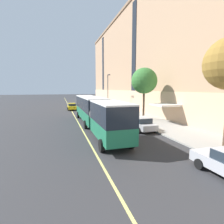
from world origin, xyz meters
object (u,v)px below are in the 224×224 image
at_px(parked_car_silver_1, 141,124).
at_px(parked_car_silver_3, 99,106).
at_px(parked_car_navy_2, 107,109).
at_px(taxi_cab, 72,107).
at_px(city_bus, 95,111).
at_px(parked_car_black_4, 117,114).
at_px(street_lamp, 108,88).
at_px(street_tree_mid_block, 144,81).

height_order(parked_car_silver_1, parked_car_silver_3, same).
bearing_deg(parked_car_silver_3, parked_car_navy_2, -91.28).
bearing_deg(taxi_cab, parked_car_silver_3, 2.35).
relative_size(parked_car_silver_1, parked_car_navy_2, 1.06).
relative_size(city_bus, parked_car_navy_2, 4.60).
height_order(parked_car_navy_2, parked_car_black_4, same).
distance_m(parked_car_silver_1, parked_car_black_4, 8.38).
distance_m(parked_car_black_4, street_lamp, 12.99).
height_order(city_bus, parked_car_navy_2, city_bus).
distance_m(parked_car_silver_1, parked_car_silver_3, 22.52).
xyz_separation_m(parked_car_black_4, street_lamp, (1.93, 12.17, 4.10)).
bearing_deg(parked_car_black_4, city_bus, -130.58).
relative_size(parked_car_black_4, taxi_cab, 0.99).
xyz_separation_m(parked_car_silver_1, taxi_cab, (-6.44, 22.26, -0.00)).
height_order(parked_car_silver_3, street_tree_mid_block, street_tree_mid_block).
xyz_separation_m(parked_car_navy_2, street_lamp, (1.88, 5.88, 4.10)).
relative_size(city_bus, street_tree_mid_block, 2.53).
bearing_deg(city_bus, parked_car_black_4, 49.42).
bearing_deg(city_bus, street_lamp, 69.45).
xyz_separation_m(city_bus, parked_car_navy_2, (4.73, 11.75, -1.36)).
xyz_separation_m(parked_car_silver_3, parked_car_black_4, (-0.23, -14.14, -0.00)).
bearing_deg(taxi_cab, parked_car_navy_2, -50.65).
relative_size(city_bus, street_lamp, 2.51).
relative_size(parked_car_silver_1, parked_car_black_4, 1.03).
xyz_separation_m(street_tree_mid_block, street_lamp, (-1.56, 14.72, -1.11)).
relative_size(city_bus, taxi_cab, 4.42).
bearing_deg(taxi_cab, parked_car_black_4, -66.04).
distance_m(parked_car_navy_2, taxi_cab, 9.81).
height_order(parked_car_black_4, taxi_cab, same).
bearing_deg(street_tree_mid_block, taxi_cab, 120.45).
bearing_deg(city_bus, street_tree_mid_block, 19.55).
relative_size(parked_car_silver_3, taxi_cab, 1.04).
distance_m(city_bus, street_lamp, 19.02).
bearing_deg(city_bus, taxi_cab, 94.42).
relative_size(parked_car_navy_2, parked_car_silver_3, 0.92).
xyz_separation_m(parked_car_black_4, street_tree_mid_block, (3.49, -2.55, 5.21)).
relative_size(parked_car_black_4, street_tree_mid_block, 0.56).
bearing_deg(parked_car_silver_1, parked_car_navy_2, 90.85).
distance_m(city_bus, parked_car_navy_2, 12.74).
height_order(parked_car_black_4, street_tree_mid_block, street_tree_mid_block).
distance_m(parked_car_silver_1, street_lamp, 21.02).
relative_size(taxi_cab, street_lamp, 0.57).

